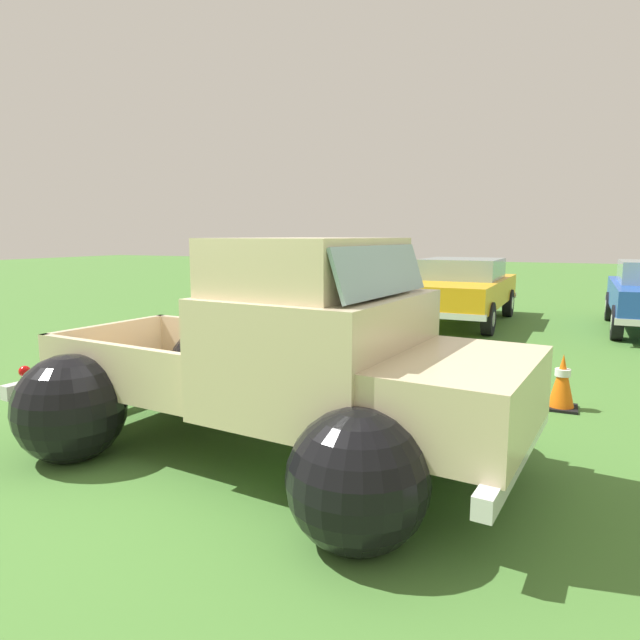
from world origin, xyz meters
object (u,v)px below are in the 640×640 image
(show_car_0, at_px, (309,285))
(show_car_1, at_px, (460,288))
(spectator_0, at_px, (287,312))
(lane_cone_1, at_px, (562,382))
(lane_cone_0, at_px, (240,344))
(vintage_pickup_truck, at_px, (294,376))

(show_car_0, bearing_deg, show_car_1, 101.07)
(spectator_0, xyz_separation_m, lane_cone_1, (3.23, 0.47, -0.68))
(spectator_0, height_order, lane_cone_0, spectator_0)
(show_car_0, distance_m, show_car_1, 3.53)
(show_car_0, relative_size, spectator_0, 2.68)
(show_car_1, relative_size, lane_cone_0, 7.32)
(vintage_pickup_truck, distance_m, lane_cone_0, 3.80)
(spectator_0, bearing_deg, lane_cone_0, 72.75)
(show_car_0, xyz_separation_m, show_car_1, (3.46, 0.69, 0.00))
(vintage_pickup_truck, xyz_separation_m, show_car_0, (-3.56, 7.86, 0.03))
(show_car_1, bearing_deg, lane_cone_0, -20.23)
(show_car_1, xyz_separation_m, spectator_0, (-1.02, -6.49, 0.20))
(vintage_pickup_truck, relative_size, lane_cone_1, 7.61)
(show_car_1, height_order, lane_cone_0, show_car_1)
(show_car_0, relative_size, lane_cone_1, 7.36)
(show_car_1, bearing_deg, lane_cone_1, 22.02)
(vintage_pickup_truck, height_order, spectator_0, vintage_pickup_truck)
(lane_cone_1, bearing_deg, spectator_0, -171.63)
(show_car_0, distance_m, lane_cone_0, 5.10)
(vintage_pickup_truck, xyz_separation_m, lane_cone_1, (2.10, 2.53, -0.45))
(show_car_1, distance_m, lane_cone_0, 6.09)
(show_car_0, distance_m, spectator_0, 6.30)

